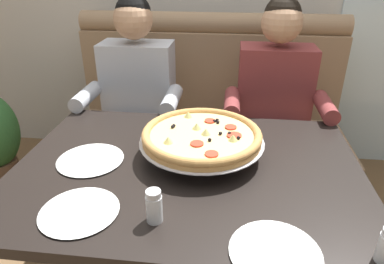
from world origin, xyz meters
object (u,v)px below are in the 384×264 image
at_px(shaker_parmesan, 154,208).
at_px(plate_far_side, 90,158).
at_px(pizza, 202,136).
at_px(plate_near_right, 275,251).
at_px(patio_chair, 376,70).
at_px(diner_left, 135,102).
at_px(plate_near_left, 79,210).
at_px(dining_table, 188,184).
at_px(diner_right, 274,108).
at_px(booth_bench, 206,134).

xyz_separation_m(shaker_parmesan, plate_far_side, (-0.32, 0.30, -0.03)).
height_order(pizza, plate_near_right, pizza).
relative_size(plate_far_side, patio_chair, 0.29).
distance_m(diner_left, plate_near_left, 0.98).
xyz_separation_m(shaker_parmesan, plate_near_left, (-0.24, 0.01, -0.03)).
bearing_deg(plate_near_left, plate_far_side, 105.33).
distance_m(pizza, shaker_parmesan, 0.41).
distance_m(plate_near_left, plate_near_right, 0.59).
bearing_deg(patio_chair, plate_near_right, -114.70).
xyz_separation_m(dining_table, shaker_parmesan, (-0.06, -0.31, 0.13)).
height_order(diner_right, shaker_parmesan, diner_right).
height_order(pizza, plate_far_side, pizza).
relative_size(diner_right, patio_chair, 1.48).
xyz_separation_m(dining_table, plate_near_right, (0.29, -0.40, 0.09)).
relative_size(dining_table, plate_far_side, 5.11).
xyz_separation_m(diner_right, plate_near_right, (-0.10, -1.07, 0.04)).
distance_m(plate_far_side, patio_chair, 2.83).
height_order(pizza, patio_chair, patio_chair).
xyz_separation_m(plate_near_left, plate_near_right, (0.58, -0.10, 0.00)).
xyz_separation_m(shaker_parmesan, patio_chair, (1.51, 2.45, -0.26)).
bearing_deg(plate_near_right, shaker_parmesan, 165.39).
bearing_deg(pizza, plate_far_side, -167.63).
xyz_separation_m(dining_table, plate_far_side, (-0.38, -0.01, 0.09)).
xyz_separation_m(booth_bench, shaker_parmesan, (-0.06, -1.25, 0.38)).
bearing_deg(plate_near_right, patio_chair, 65.30).
bearing_deg(plate_far_side, plate_near_left, -74.67).
bearing_deg(dining_table, shaker_parmesan, -100.50).
distance_m(booth_bench, diner_right, 0.56).
bearing_deg(plate_near_left, shaker_parmesan, -1.87).
distance_m(booth_bench, pizza, 0.95).
bearing_deg(dining_table, booth_bench, 90.00).
bearing_deg(booth_bench, plate_near_right, -77.93).
bearing_deg(plate_near_left, pizza, 48.82).
xyz_separation_m(booth_bench, dining_table, (0.00, -0.94, 0.26)).
xyz_separation_m(booth_bench, diner_left, (-0.39, -0.27, 0.31)).
height_order(diner_left, plate_near_right, diner_left).
xyz_separation_m(booth_bench, plate_far_side, (-0.38, -0.94, 0.35)).
distance_m(diner_right, pizza, 0.69).
bearing_deg(plate_far_side, booth_bench, 68.25).
bearing_deg(plate_near_left, diner_right, 54.98).
distance_m(dining_table, diner_left, 0.78).
distance_m(shaker_parmesan, plate_near_left, 0.24).
height_order(shaker_parmesan, plate_near_left, shaker_parmesan).
xyz_separation_m(plate_near_right, patio_chair, (1.17, 2.54, -0.22)).
distance_m(dining_table, diner_right, 0.78).
distance_m(diner_left, patio_chair, 2.36).
relative_size(pizza, plate_near_left, 1.98).
bearing_deg(plate_near_right, diner_right, 84.62).
bearing_deg(plate_near_left, patio_chair, 54.40).
bearing_deg(patio_chair, plate_far_side, -130.45).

